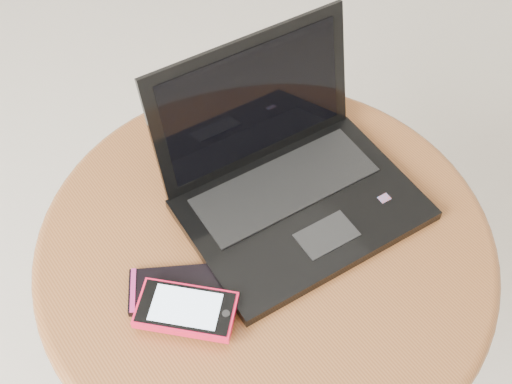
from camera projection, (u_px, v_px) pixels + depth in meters
table at (265, 278)px, 1.00m from camera, size 0.66×0.66×0.52m
laptop at (288, 178)px, 0.93m from camera, size 0.35×0.30×0.21m
phone_black at (177, 289)px, 0.86m from camera, size 0.14×0.12×0.01m
phone_pink at (186, 310)px, 0.82m from camera, size 0.14×0.14×0.02m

